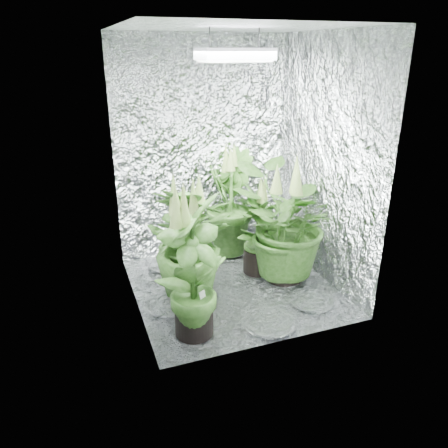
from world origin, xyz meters
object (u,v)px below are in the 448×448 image
at_px(plant_a, 189,240).
at_px(plant_d, 189,246).
at_px(plant_c, 229,204).
at_px(plant_e, 286,225).
at_px(plant_b, 258,230).
at_px(circulation_fan, 282,247).
at_px(plant_f, 193,268).
at_px(grow_lamp, 235,55).

relative_size(plant_a, plant_d, 0.84).
bearing_deg(plant_c, plant_e, -67.92).
distance_m(plant_b, circulation_fan, 0.39).
bearing_deg(plant_d, plant_f, -102.44).
distance_m(plant_a, plant_e, 0.81).
xyz_separation_m(grow_lamp, plant_d, (-0.38, -0.05, -1.37)).
distance_m(plant_c, circulation_fan, 0.64).
relative_size(grow_lamp, plant_e, 0.47).
bearing_deg(plant_a, plant_b, -0.55).
height_order(plant_b, plant_f, plant_f).
height_order(grow_lamp, plant_b, grow_lamp).
bearing_deg(plant_a, grow_lamp, -31.05).
bearing_deg(circulation_fan, plant_a, 173.54).
bearing_deg(grow_lamp, plant_c, 72.43).
relative_size(plant_c, plant_e, 1.01).
height_order(plant_a, plant_e, plant_e).
bearing_deg(plant_e, plant_a, 165.52).
bearing_deg(plant_a, circulation_fan, 5.29).
bearing_deg(grow_lamp, plant_b, 30.84).
bearing_deg(plant_c, plant_b, -77.31).
distance_m(plant_a, plant_d, 0.25).
height_order(plant_a, circulation_fan, plant_a).
distance_m(plant_b, plant_d, 0.73).
bearing_deg(plant_c, grow_lamp, -107.57).
relative_size(plant_a, plant_f, 0.77).
distance_m(plant_b, plant_e, 0.27).
relative_size(grow_lamp, plant_c, 0.46).
bearing_deg(plant_e, grow_lamp, 178.39).
bearing_deg(circulation_fan, grow_lamp, -167.10).
height_order(plant_e, circulation_fan, plant_e).
bearing_deg(plant_f, plant_e, 27.47).
distance_m(plant_c, plant_f, 1.34).
bearing_deg(plant_c, plant_a, -138.78).
distance_m(grow_lamp, plant_f, 1.48).
relative_size(plant_f, circulation_fan, 3.02).
xyz_separation_m(plant_b, circulation_fan, (0.29, 0.09, -0.24)).
xyz_separation_m(grow_lamp, circulation_fan, (0.59, 0.27, -1.67)).
relative_size(plant_a, plant_e, 0.80).
bearing_deg(plant_e, plant_d, -177.73).
bearing_deg(plant_a, plant_c, 41.22).
relative_size(plant_c, plant_f, 0.97).
relative_size(plant_d, plant_f, 0.91).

